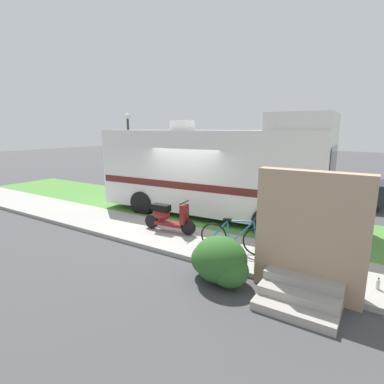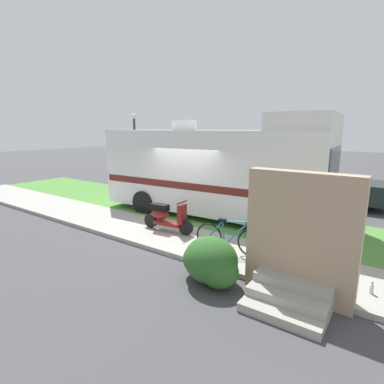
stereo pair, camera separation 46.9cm
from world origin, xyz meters
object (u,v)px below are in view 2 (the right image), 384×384
at_px(bicycle, 230,238).
at_px(pickup_truck_near, 301,179).
at_px(bottle_green, 372,289).
at_px(motorhome_rv, 215,170).
at_px(scooter, 166,216).
at_px(bottle_spare, 334,282).
at_px(street_lamp_post, 135,143).

height_order(bicycle, pickup_truck_near, pickup_truck_near).
xyz_separation_m(pickup_truck_near, bottle_green, (3.46, -7.50, -0.71)).
bearing_deg(bicycle, bottle_green, -2.67).
xyz_separation_m(motorhome_rv, bicycle, (2.20, -2.94, -1.20)).
relative_size(motorhome_rv, bicycle, 4.60).
xyz_separation_m(scooter, bottle_spare, (4.81, -0.70, -0.34)).
relative_size(pickup_truck_near, bottle_spare, 21.13).
bearing_deg(street_lamp_post, pickup_truck_near, 16.93).
bearing_deg(scooter, bottle_spare, -8.31).
distance_m(scooter, bottle_spare, 4.88).
bearing_deg(scooter, bicycle, -8.92).
height_order(motorhome_rv, scooter, motorhome_rv).
bearing_deg(street_lamp_post, bicycle, -30.86).
xyz_separation_m(bicycle, bottle_green, (3.07, -0.14, -0.29)).
bearing_deg(bottle_spare, street_lamp_post, 153.80).
bearing_deg(scooter, pickup_truck_near, 74.19).
distance_m(motorhome_rv, scooter, 2.81).
distance_m(bottle_green, bottle_spare, 0.65).
distance_m(motorhome_rv, bottle_spare, 5.88).
height_order(motorhome_rv, bicycle, motorhome_rv).
distance_m(pickup_truck_near, bottle_spare, 8.22).
xyz_separation_m(motorhome_rv, scooter, (-0.16, -2.57, -1.13)).
bearing_deg(street_lamp_post, scooter, -37.72).
bearing_deg(bottle_spare, bicycle, 172.29).
relative_size(motorhome_rv, pickup_truck_near, 1.40).
xyz_separation_m(bicycle, street_lamp_post, (-8.28, 4.95, 1.89)).
distance_m(pickup_truck_near, street_lamp_post, 8.39).
xyz_separation_m(motorhome_rv, pickup_truck_near, (1.82, 4.42, -0.78)).
relative_size(scooter, bottle_spare, 6.28).
relative_size(motorhome_rv, bottle_spare, 29.49).
height_order(scooter, pickup_truck_near, pickup_truck_near).
relative_size(scooter, bottle_green, 7.53).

